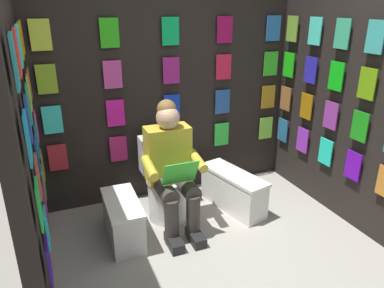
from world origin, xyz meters
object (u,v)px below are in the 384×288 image
person_reading (172,167)px  comic_longbox_far (233,190)px  toilet (165,184)px  comic_longbox_near (123,220)px

person_reading → comic_longbox_far: size_ratio=1.47×
toilet → comic_longbox_far: bearing=167.7°
person_reading → comic_longbox_near: size_ratio=1.88×
person_reading → comic_longbox_far: person_reading is taller
toilet → comic_longbox_near: bearing=30.1°
toilet → person_reading: person_reading is taller
person_reading → comic_longbox_far: bearing=-173.2°
toilet → comic_longbox_far: toilet is taller
comic_longbox_near → comic_longbox_far: 1.16m
comic_longbox_near → toilet: bearing=-149.6°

